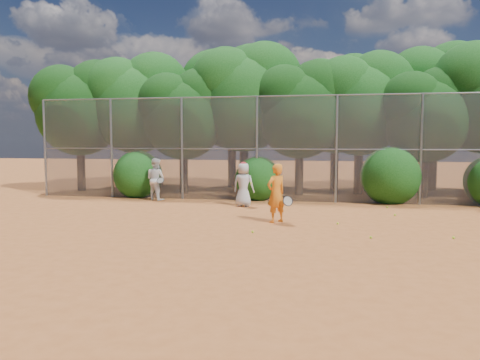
# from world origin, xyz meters

# --- Properties ---
(ground) EXTENTS (80.00, 80.00, 0.00)m
(ground) POSITION_xyz_m (0.00, 0.00, 0.00)
(ground) COLOR #A75625
(ground) RESTS_ON ground
(fence_back) EXTENTS (20.05, 0.09, 4.03)m
(fence_back) POSITION_xyz_m (-0.12, 6.00, 2.05)
(fence_back) COLOR gray
(fence_back) RESTS_ON ground
(tree_0) EXTENTS (4.38, 3.81, 6.00)m
(tree_0) POSITION_xyz_m (-9.44, 8.04, 3.93)
(tree_0) COLOR black
(tree_0) RESTS_ON ground
(tree_1) EXTENTS (4.64, 4.03, 6.35)m
(tree_1) POSITION_xyz_m (-6.94, 8.54, 4.16)
(tree_1) COLOR black
(tree_1) RESTS_ON ground
(tree_2) EXTENTS (3.99, 3.47, 5.47)m
(tree_2) POSITION_xyz_m (-4.45, 7.83, 3.58)
(tree_2) COLOR black
(tree_2) RESTS_ON ground
(tree_3) EXTENTS (4.89, 4.26, 6.70)m
(tree_3) POSITION_xyz_m (-1.94, 8.84, 4.40)
(tree_3) COLOR black
(tree_3) RESTS_ON ground
(tree_4) EXTENTS (4.19, 3.64, 5.73)m
(tree_4) POSITION_xyz_m (0.55, 8.24, 3.76)
(tree_4) COLOR black
(tree_4) RESTS_ON ground
(tree_5) EXTENTS (4.51, 3.92, 6.17)m
(tree_5) POSITION_xyz_m (3.06, 9.04, 4.05)
(tree_5) COLOR black
(tree_5) RESTS_ON ground
(tree_6) EXTENTS (3.86, 3.36, 5.29)m
(tree_6) POSITION_xyz_m (5.55, 8.03, 3.47)
(tree_6) COLOR black
(tree_6) RESTS_ON ground
(tree_9) EXTENTS (4.83, 4.20, 6.62)m
(tree_9) POSITION_xyz_m (-7.94, 10.84, 4.34)
(tree_9) COLOR black
(tree_9) RESTS_ON ground
(tree_10) EXTENTS (5.15, 4.48, 7.06)m
(tree_10) POSITION_xyz_m (-2.93, 11.05, 4.63)
(tree_10) COLOR black
(tree_10) RESTS_ON ground
(tree_11) EXTENTS (4.64, 4.03, 6.35)m
(tree_11) POSITION_xyz_m (2.06, 10.64, 4.16)
(tree_11) COLOR black
(tree_11) RESTS_ON ground
(tree_12) EXTENTS (5.02, 4.37, 6.88)m
(tree_12) POSITION_xyz_m (6.56, 11.24, 4.51)
(tree_12) COLOR black
(tree_12) RESTS_ON ground
(bush_0) EXTENTS (2.00, 2.00, 2.00)m
(bush_0) POSITION_xyz_m (-6.00, 6.30, 1.00)
(bush_0) COLOR #114511
(bush_0) RESTS_ON ground
(bush_1) EXTENTS (1.80, 1.80, 1.80)m
(bush_1) POSITION_xyz_m (-1.00, 6.30, 0.90)
(bush_1) COLOR #114511
(bush_1) RESTS_ON ground
(bush_2) EXTENTS (2.20, 2.20, 2.20)m
(bush_2) POSITION_xyz_m (4.00, 6.30, 1.10)
(bush_2) COLOR #114511
(bush_2) RESTS_ON ground
(player_yellow) EXTENTS (0.87, 0.72, 1.68)m
(player_yellow) POSITION_xyz_m (0.26, 1.38, 0.84)
(player_yellow) COLOR orange
(player_yellow) RESTS_ON ground
(player_teen) EXTENTS (0.83, 0.61, 1.58)m
(player_teen) POSITION_xyz_m (-1.22, 4.36, 0.78)
(player_teen) COLOR silver
(player_teen) RESTS_ON ground
(player_white) EXTENTS (0.97, 0.87, 1.64)m
(player_white) POSITION_xyz_m (-4.89, 5.40, 0.82)
(player_white) COLOR silver
(player_white) RESTS_ON ground
(ball_0) EXTENTS (0.07, 0.07, 0.07)m
(ball_0) POSITION_xyz_m (1.99, 1.33, 0.03)
(ball_0) COLOR #B7D627
(ball_0) RESTS_ON ground
(ball_1) EXTENTS (0.07, 0.07, 0.07)m
(ball_1) POSITION_xyz_m (3.77, 3.15, 0.03)
(ball_1) COLOR #B7D627
(ball_1) RESTS_ON ground
(ball_2) EXTENTS (0.07, 0.07, 0.07)m
(ball_2) POSITION_xyz_m (2.73, -0.42, 0.03)
(ball_2) COLOR #B7D627
(ball_2) RESTS_ON ground
(ball_3) EXTENTS (0.07, 0.07, 0.07)m
(ball_3) POSITION_xyz_m (4.67, -0.08, 0.03)
(ball_3) COLOR #B7D627
(ball_3) RESTS_ON ground
(ball_4) EXTENTS (0.07, 0.07, 0.07)m
(ball_4) POSITION_xyz_m (-0.16, -0.27, 0.03)
(ball_4) COLOR #B7D627
(ball_4) RESTS_ON ground
(ball_5) EXTENTS (0.07, 0.07, 0.07)m
(ball_5) POSITION_xyz_m (3.73, 4.79, 0.03)
(ball_5) COLOR #B7D627
(ball_5) RESTS_ON ground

